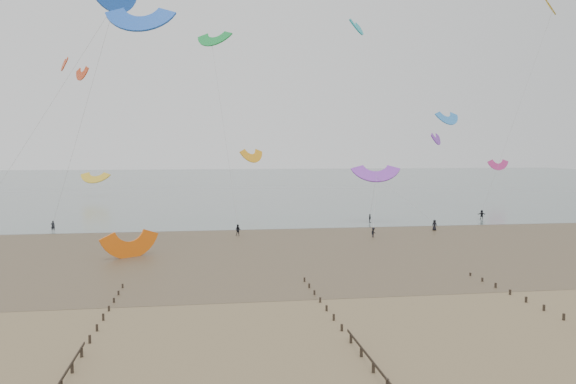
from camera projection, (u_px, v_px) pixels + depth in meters
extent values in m
plane|color=brown|center=(282.00, 318.00, 44.81)|extent=(500.00, 500.00, 0.00)
plane|color=#475654|center=(219.00, 181.00, 242.08)|extent=(500.00, 500.00, 0.00)
plane|color=#473A28|center=(248.00, 245.00, 79.33)|extent=(500.00, 500.00, 0.00)
ellipsoid|color=slate|center=(99.00, 268.00, 63.87)|extent=(23.60, 14.36, 0.01)
ellipsoid|color=slate|center=(327.00, 240.00, 84.05)|extent=(33.64, 18.32, 0.01)
ellipsoid|color=slate|center=(562.00, 243.00, 80.98)|extent=(19.65, 13.67, 0.01)
cube|color=black|center=(72.00, 368.00, 33.81)|extent=(0.16, 0.16, 0.68)
cube|color=black|center=(82.00, 353.00, 36.40)|extent=(0.16, 0.16, 0.65)
cube|color=black|center=(90.00, 340.00, 39.00)|extent=(0.16, 0.16, 0.62)
cube|color=black|center=(97.00, 328.00, 41.60)|extent=(0.16, 0.16, 0.59)
cube|color=black|center=(103.00, 318.00, 44.19)|extent=(0.16, 0.16, 0.57)
cube|color=black|center=(109.00, 309.00, 46.79)|extent=(0.16, 0.16, 0.54)
cube|color=black|center=(114.00, 300.00, 49.39)|extent=(0.16, 0.16, 0.51)
cube|color=black|center=(118.00, 293.00, 51.99)|extent=(0.16, 0.16, 0.48)
cube|color=black|center=(123.00, 286.00, 54.58)|extent=(0.16, 0.16, 0.45)
cube|color=black|center=(373.00, 368.00, 33.85)|extent=(0.16, 0.16, 0.71)
cube|color=black|center=(361.00, 352.00, 36.44)|extent=(0.16, 0.16, 0.68)
cube|color=black|center=(351.00, 339.00, 39.04)|extent=(0.16, 0.16, 0.65)
cube|color=black|center=(342.00, 328.00, 41.64)|extent=(0.16, 0.16, 0.62)
cube|color=black|center=(334.00, 317.00, 44.23)|extent=(0.16, 0.16, 0.59)
cube|color=black|center=(327.00, 308.00, 46.83)|extent=(0.16, 0.16, 0.57)
cube|color=black|center=(320.00, 300.00, 49.43)|extent=(0.16, 0.16, 0.54)
cube|color=black|center=(314.00, 293.00, 52.02)|extent=(0.16, 0.16, 0.51)
cube|color=black|center=(309.00, 286.00, 54.62)|extent=(0.16, 0.16, 0.48)
cube|color=black|center=(304.00, 280.00, 57.22)|extent=(0.16, 0.16, 0.45)
cube|color=black|center=(564.00, 317.00, 44.27)|extent=(0.16, 0.16, 0.62)
cube|color=black|center=(544.00, 308.00, 46.87)|extent=(0.16, 0.16, 0.59)
cube|color=black|center=(526.00, 300.00, 49.46)|extent=(0.16, 0.16, 0.57)
cube|color=black|center=(510.00, 292.00, 52.06)|extent=(0.16, 0.16, 0.54)
cube|color=black|center=(496.00, 286.00, 54.66)|extent=(0.16, 0.16, 0.51)
cube|color=black|center=(482.00, 280.00, 57.25)|extent=(0.16, 0.16, 0.48)
cube|color=black|center=(470.00, 274.00, 59.85)|extent=(0.16, 0.16, 0.45)
imported|color=black|center=(482.00, 215.00, 108.84)|extent=(1.71, 0.68, 1.80)
imported|color=black|center=(373.00, 232.00, 86.11)|extent=(1.14, 1.12, 1.57)
imported|color=black|center=(370.00, 218.00, 103.55)|extent=(0.55, 1.00, 1.61)
imported|color=black|center=(53.00, 226.00, 92.51)|extent=(0.76, 0.63, 1.78)
imported|color=black|center=(434.00, 225.00, 93.49)|extent=(1.05, 1.02, 1.82)
imported|color=black|center=(238.00, 230.00, 87.88)|extent=(1.04, 0.93, 1.77)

